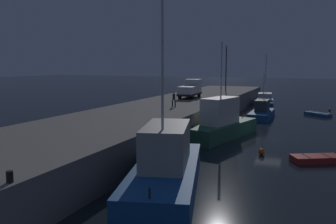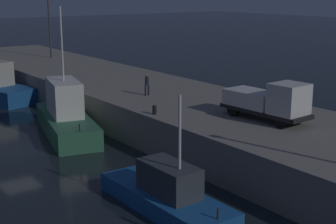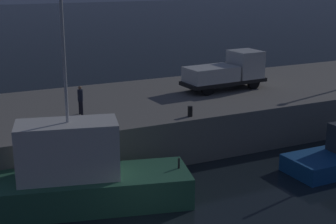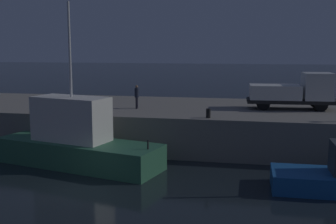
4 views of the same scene
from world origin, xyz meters
name	(u,v)px [view 4 (image 4 of 4)]	position (x,y,z in m)	size (l,w,h in m)	color
ground_plane	(74,192)	(0.00, 0.00, 0.00)	(320.00, 320.00, 0.00)	black
pier_quay	(140,122)	(0.00, 12.17, 1.30)	(79.74, 11.00, 2.60)	gray
fishing_boat_orange	(76,141)	(-1.80, 4.45, 1.43)	(10.54, 5.42, 9.45)	#2D6647
utility_truck	(295,92)	(11.18, 12.25, 3.82)	(6.06, 2.36, 2.56)	black
dockworker	(137,95)	(0.26, 10.40, 3.54)	(0.33, 0.44, 1.66)	black
bollard_west	(208,113)	(5.65, 7.38, 2.89)	(0.28, 0.28, 0.58)	black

